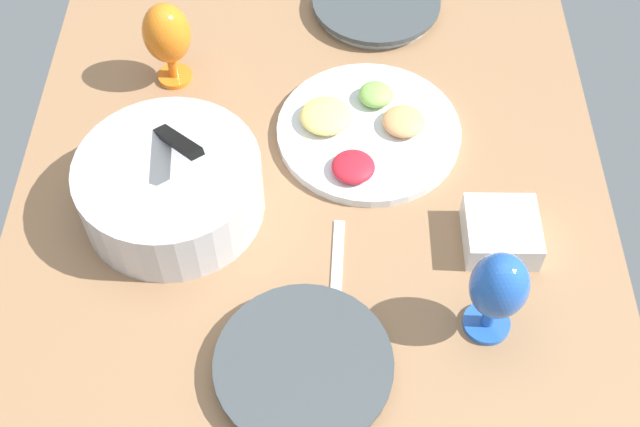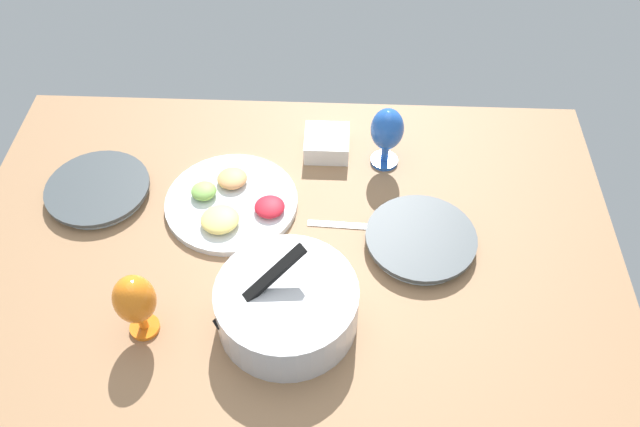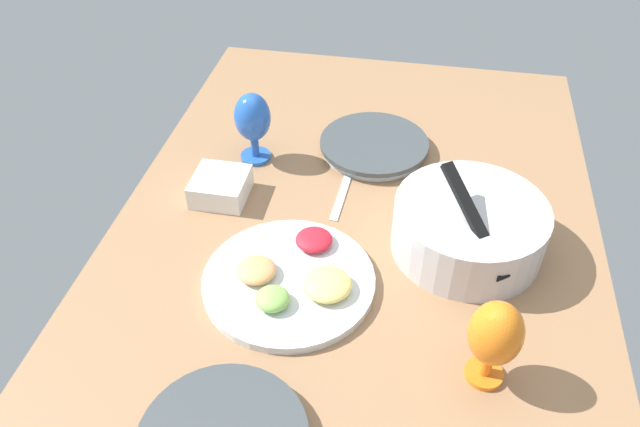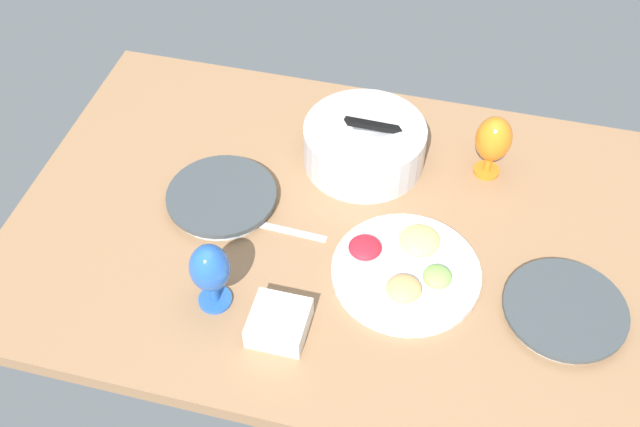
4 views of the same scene
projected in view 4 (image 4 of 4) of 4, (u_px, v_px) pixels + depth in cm
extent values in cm
cube|color=#99704C|center=(348.00, 233.00, 181.63)|extent=(160.00, 104.00, 4.00)
cylinder|color=silver|center=(222.00, 200.00, 184.89)|extent=(24.71, 24.71, 1.97)
cylinder|color=#3E4549|center=(221.00, 195.00, 183.71)|extent=(26.85, 26.85, 1.18)
cylinder|color=silver|center=(564.00, 312.00, 163.06)|extent=(24.53, 24.53, 1.77)
cylinder|color=#3E4549|center=(566.00, 309.00, 162.00)|extent=(26.66, 26.66, 1.06)
cylinder|color=silver|center=(364.00, 145.00, 191.21)|extent=(30.85, 30.85, 11.08)
cylinder|color=white|center=(365.00, 135.00, 188.72)|extent=(27.76, 27.76, 1.99)
cube|color=black|center=(387.00, 128.00, 185.19)|extent=(19.63, 14.87, 12.65)
cylinder|color=silver|center=(406.00, 272.00, 170.24)|extent=(33.74, 33.74, 1.80)
ellipsoid|color=#8CC659|center=(437.00, 277.00, 166.41)|extent=(6.44, 6.44, 3.00)
ellipsoid|color=#F9E072|center=(420.00, 241.00, 173.28)|extent=(9.44, 9.44, 2.96)
ellipsoid|color=red|center=(365.00, 247.00, 172.25)|extent=(7.59, 7.59, 2.48)
ellipsoid|color=#F2A566|center=(404.00, 289.00, 164.42)|extent=(7.74, 7.74, 2.77)
cylinder|color=orange|center=(486.00, 170.00, 192.22)|extent=(6.57, 6.57, 1.00)
cylinder|color=orange|center=(488.00, 163.00, 190.23)|extent=(2.00, 2.00, 4.34)
ellipsoid|color=orange|center=(494.00, 139.00, 184.06)|extent=(8.93, 8.93, 12.17)
cylinder|color=blue|center=(215.00, 299.00, 165.76)|extent=(7.36, 7.36, 1.00)
cylinder|color=blue|center=(214.00, 292.00, 163.58)|extent=(2.00, 2.00, 4.82)
ellipsoid|color=blue|center=(210.00, 268.00, 157.30)|extent=(8.66, 8.66, 11.99)
cube|color=white|center=(279.00, 323.00, 159.08)|extent=(12.01, 12.01, 5.50)
cube|color=#F9E072|center=(279.00, 318.00, 157.76)|extent=(9.84, 9.84, 1.76)
cube|color=silver|center=(290.00, 231.00, 179.10)|extent=(18.06, 2.62, 0.60)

